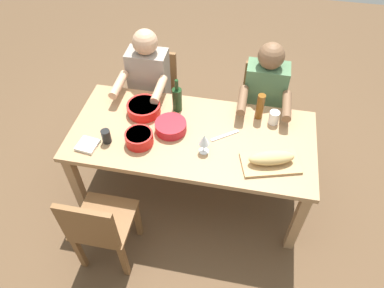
% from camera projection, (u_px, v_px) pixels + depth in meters
% --- Properties ---
extents(ground_plane, '(8.00, 8.00, 0.00)m').
position_uv_depth(ground_plane, '(192.00, 191.00, 3.27)').
color(ground_plane, brown).
extents(dining_table, '(1.84, 0.85, 0.74)m').
position_uv_depth(dining_table, '(192.00, 142.00, 2.78)').
color(dining_table, '#A87F56').
rests_on(dining_table, ground_plane).
extents(chair_near_left, '(0.40, 0.40, 0.85)m').
position_uv_depth(chair_near_left, '(99.00, 227.00, 2.48)').
color(chair_near_left, brown).
rests_on(chair_near_left, ground_plane).
extents(chair_far_right, '(0.40, 0.40, 0.85)m').
position_uv_depth(chair_far_right, '(261.00, 104.00, 3.34)').
color(chair_far_right, brown).
rests_on(chair_far_right, ground_plane).
extents(diner_far_right, '(0.41, 0.53, 1.20)m').
position_uv_depth(diner_far_right, '(263.00, 99.00, 3.06)').
color(diner_far_right, '#2D2D38').
rests_on(diner_far_right, ground_plane).
extents(chair_far_left, '(0.40, 0.40, 0.85)m').
position_uv_depth(chair_far_left, '(155.00, 90.00, 3.47)').
color(chair_far_left, brown).
rests_on(chair_far_left, ground_plane).
extents(diner_far_left, '(0.41, 0.53, 1.20)m').
position_uv_depth(diner_far_left, '(148.00, 84.00, 3.19)').
color(diner_far_left, '#2D2D38').
rests_on(diner_far_left, ground_plane).
extents(serving_bowl_salad, '(0.20, 0.20, 0.09)m').
position_uv_depth(serving_bowl_salad, '(139.00, 138.00, 2.62)').
color(serving_bowl_salad, red).
rests_on(serving_bowl_salad, dining_table).
extents(serving_bowl_pasta, '(0.26, 0.26, 0.08)m').
position_uv_depth(serving_bowl_pasta, '(144.00, 108.00, 2.85)').
color(serving_bowl_pasta, red).
rests_on(serving_bowl_pasta, dining_table).
extents(serving_bowl_fruit, '(0.24, 0.24, 0.08)m').
position_uv_depth(serving_bowl_fruit, '(171.00, 126.00, 2.71)').
color(serving_bowl_fruit, '#B21923').
rests_on(serving_bowl_fruit, dining_table).
extents(cutting_board, '(0.45, 0.32, 0.02)m').
position_uv_depth(cutting_board, '(270.00, 163.00, 2.52)').
color(cutting_board, tan).
rests_on(cutting_board, dining_table).
extents(bread_loaf, '(0.34, 0.20, 0.09)m').
position_uv_depth(bread_loaf, '(272.00, 158.00, 2.48)').
color(bread_loaf, tan).
rests_on(bread_loaf, cutting_board).
extents(wine_bottle, '(0.08, 0.08, 0.29)m').
position_uv_depth(wine_bottle, '(177.00, 99.00, 2.82)').
color(wine_bottle, '#193819').
rests_on(wine_bottle, dining_table).
extents(beer_bottle, '(0.06, 0.06, 0.22)m').
position_uv_depth(beer_bottle, '(260.00, 107.00, 2.76)').
color(beer_bottle, brown).
rests_on(beer_bottle, dining_table).
extents(wine_glass, '(0.08, 0.08, 0.17)m').
position_uv_depth(wine_glass, '(204.00, 140.00, 2.52)').
color(wine_glass, silver).
rests_on(wine_glass, dining_table).
extents(cup_near_left, '(0.07, 0.07, 0.11)m').
position_uv_depth(cup_near_left, '(106.00, 136.00, 2.63)').
color(cup_near_left, black).
rests_on(cup_near_left, dining_table).
extents(cup_far_right, '(0.08, 0.08, 0.11)m').
position_uv_depth(cup_far_right, '(274.00, 117.00, 2.76)').
color(cup_far_right, white).
rests_on(cup_far_right, dining_table).
extents(carving_knife, '(0.20, 0.16, 0.01)m').
position_uv_depth(carving_knife, '(225.00, 136.00, 2.70)').
color(carving_knife, silver).
rests_on(carving_knife, dining_table).
extents(napkin_stack, '(0.16, 0.16, 0.02)m').
position_uv_depth(napkin_stack, '(88.00, 145.00, 2.63)').
color(napkin_stack, white).
rests_on(napkin_stack, dining_table).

